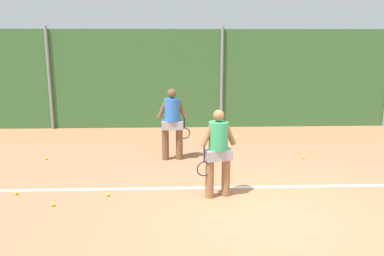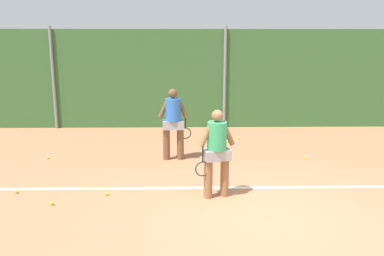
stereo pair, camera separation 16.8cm
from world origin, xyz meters
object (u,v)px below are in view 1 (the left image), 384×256
tennis_ball_2 (53,204)px  tennis_ball_6 (226,141)px  player_midcourt (172,120)px  tennis_ball_9 (16,193)px  tennis_ball_0 (46,159)px  tennis_ball_3 (108,194)px  player_foreground_near (218,149)px  tennis_ball_4 (304,157)px  tennis_ball_1 (236,138)px

tennis_ball_2 → tennis_ball_6: 5.64m
player_midcourt → tennis_ball_9: (-2.94, -2.16, -0.94)m
tennis_ball_0 → tennis_ball_6: 4.85m
tennis_ball_2 → tennis_ball_3: bearing=25.9°
player_foreground_near → tennis_ball_4: player_foreground_near is taller
tennis_ball_6 → tennis_ball_2: bearing=-129.5°
player_foreground_near → tennis_ball_6: player_foreground_near is taller
player_midcourt → tennis_ball_6: 2.40m
player_foreground_near → tennis_ball_1: player_foreground_near is taller
tennis_ball_4 → tennis_ball_6: 2.41m
tennis_ball_4 → tennis_ball_3: bearing=-153.2°
tennis_ball_0 → player_foreground_near: bearing=-32.0°
player_foreground_near → tennis_ball_2: size_ratio=24.91×
tennis_ball_1 → tennis_ball_9: bearing=-139.4°
tennis_ball_6 → player_foreground_near: bearing=-99.2°
tennis_ball_0 → tennis_ball_6: same height
tennis_ball_3 → player_foreground_near: bearing=-2.7°
tennis_ball_0 → tennis_ball_3: same height
tennis_ball_0 → tennis_ball_2: 2.98m
tennis_ball_2 → tennis_ball_6: (3.59, 4.35, 0.00)m
tennis_ball_3 → tennis_ball_4: bearing=26.8°
tennis_ball_4 → tennis_ball_6: (-1.72, 1.68, 0.00)m
player_foreground_near → tennis_ball_2: 3.09m
player_foreground_near → tennis_ball_2: bearing=-8.1°
tennis_ball_4 → tennis_ball_6: same height
tennis_ball_4 → player_midcourt: bearing=179.0°
player_foreground_near → tennis_ball_6: (0.65, 4.02, -0.89)m
tennis_ball_3 → tennis_ball_4: same height
tennis_ball_1 → tennis_ball_3: size_ratio=1.00×
player_foreground_near → tennis_ball_4: (2.37, 2.34, -0.89)m
tennis_ball_0 → tennis_ball_1: size_ratio=1.00×
tennis_ball_1 → tennis_ball_9: (-4.80, -4.12, 0.00)m
tennis_ball_6 → player_midcourt: bearing=-132.8°
tennis_ball_2 → tennis_ball_3: same height
player_midcourt → tennis_ball_0: 3.24m
player_midcourt → tennis_ball_1: size_ratio=26.29×
tennis_ball_1 → tennis_ball_2: 6.13m
tennis_ball_6 → tennis_ball_9: 5.84m
player_foreground_near → tennis_ball_1: (1.00, 4.36, -0.89)m
player_foreground_near → tennis_ball_3: player_foreground_near is taller
player_midcourt → tennis_ball_3: bearing=-120.7°
tennis_ball_2 → tennis_ball_0: bearing=109.9°
tennis_ball_1 → tennis_ball_6: size_ratio=1.00×
tennis_ball_1 → tennis_ball_3: (-3.06, -4.26, 0.00)m
tennis_ball_6 → tennis_ball_9: size_ratio=1.00×
player_midcourt → tennis_ball_0: size_ratio=26.29×
player_midcourt → tennis_ball_2: 3.56m
tennis_ball_1 → tennis_ball_2: bearing=-130.0°
tennis_ball_0 → tennis_ball_4: size_ratio=1.00×
tennis_ball_2 → tennis_ball_4: 5.94m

